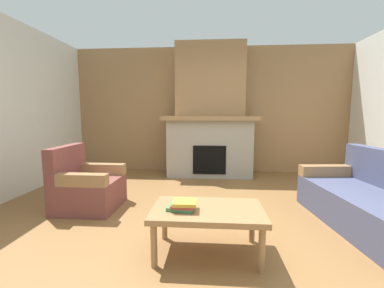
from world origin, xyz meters
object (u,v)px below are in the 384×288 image
(coffee_table, at_px, (208,214))
(armchair, at_px, (86,187))
(fireplace, at_px, (210,119))
(couch, at_px, (377,204))

(coffee_table, bearing_deg, armchair, 148.84)
(fireplace, xyz_separation_m, armchair, (-1.65, -2.04, -0.87))
(fireplace, bearing_deg, coffee_table, -89.99)
(armchair, xyz_separation_m, coffee_table, (1.65, -1.00, 0.08))
(couch, xyz_separation_m, armchair, (-3.51, 0.37, 0.01))
(armchair, bearing_deg, couch, -6.01)
(couch, height_order, coffee_table, couch)
(couch, bearing_deg, armchair, 173.99)
(couch, distance_m, coffee_table, 1.96)
(fireplace, xyz_separation_m, couch, (1.85, -2.41, -0.88))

